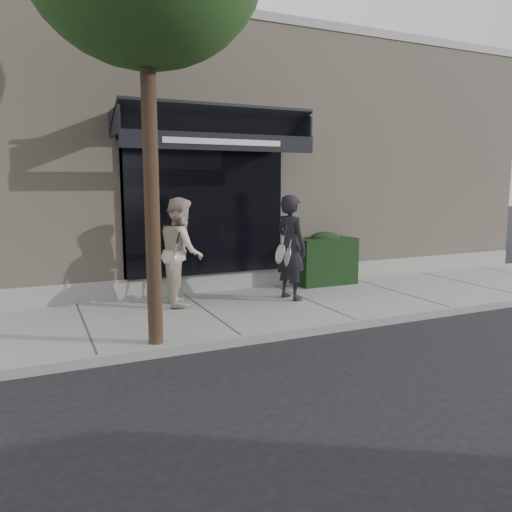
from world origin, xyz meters
name	(u,v)px	position (x,y,z in m)	size (l,w,h in m)	color
ground	(309,307)	(0.00, 0.00, 0.00)	(80.00, 80.00, 0.00)	black
sidewalk	(309,303)	(0.00, 0.00, 0.06)	(20.00, 3.00, 0.12)	gray
curb	(359,324)	(0.00, -1.55, 0.07)	(20.00, 0.10, 0.14)	gray
building_facade	(217,167)	(-0.01, 4.96, 2.74)	(14.30, 8.04, 5.64)	tan
hedge	(324,259)	(1.10, 1.25, 0.66)	(1.30, 0.70, 1.14)	black
pedestrian_front	(291,247)	(-0.26, 0.27, 1.10)	(0.81, 0.88, 1.96)	black
pedestrian_back	(181,251)	(-2.25, 0.72, 1.08)	(0.87, 1.05, 1.93)	beige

